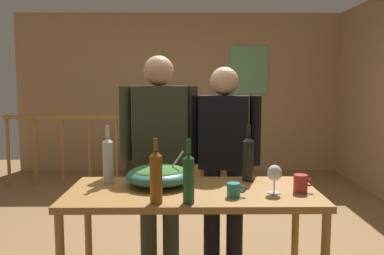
{
  "coord_description": "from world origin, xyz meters",
  "views": [
    {
      "loc": [
        0.14,
        -3.57,
        1.46
      ],
      "look_at": [
        0.16,
        -0.74,
        1.14
      ],
      "focal_mm": 38.62,
      "sensor_mm": 36.0,
      "label": 1
    }
  ],
  "objects_px": {
    "wine_glass": "(274,174)",
    "serving_table": "(193,202)",
    "wine_bottle_amber": "(156,176)",
    "flat_screen_tv": "(156,132)",
    "mug_teal": "(234,190)",
    "framed_picture": "(249,70)",
    "person_standing_left": "(159,143)",
    "wine_bottle_green": "(189,177)",
    "person_standing_right": "(224,151)",
    "wine_bottle_dark": "(248,158)",
    "mug_red": "(301,184)",
    "salad_bowl": "(159,175)",
    "wine_bottle_clear": "(108,159)",
    "tv_console": "(156,161)",
    "stair_railing": "(131,142)"
  },
  "relations": [
    {
      "from": "serving_table",
      "to": "wine_bottle_amber",
      "type": "height_order",
      "value": "wine_bottle_amber"
    },
    {
      "from": "wine_bottle_dark",
      "to": "salad_bowl",
      "type": "bearing_deg",
      "value": -169.09
    },
    {
      "from": "wine_bottle_green",
      "to": "serving_table",
      "type": "bearing_deg",
      "value": 84.87
    },
    {
      "from": "salad_bowl",
      "to": "mug_red",
      "type": "bearing_deg",
      "value": -11.45
    },
    {
      "from": "stair_railing",
      "to": "tv_console",
      "type": "distance_m",
      "value": 0.85
    },
    {
      "from": "framed_picture",
      "to": "person_standing_right",
      "type": "distance_m",
      "value": 3.61
    },
    {
      "from": "mug_red",
      "to": "wine_bottle_green",
      "type": "bearing_deg",
      "value": -162.28
    },
    {
      "from": "framed_picture",
      "to": "stair_railing",
      "type": "bearing_deg",
      "value": -150.69
    },
    {
      "from": "wine_bottle_amber",
      "to": "flat_screen_tv",
      "type": "bearing_deg",
      "value": 94.4
    },
    {
      "from": "serving_table",
      "to": "wine_bottle_green",
      "type": "xyz_separation_m",
      "value": [
        -0.03,
        -0.28,
        0.22
      ]
    },
    {
      "from": "wine_bottle_clear",
      "to": "tv_console",
      "type": "bearing_deg",
      "value": 89.39
    },
    {
      "from": "wine_glass",
      "to": "person_standing_left",
      "type": "xyz_separation_m",
      "value": [
        -0.74,
        0.73,
        0.08
      ]
    },
    {
      "from": "wine_bottle_green",
      "to": "person_standing_left",
      "type": "bearing_deg",
      "value": 103.66
    },
    {
      "from": "framed_picture",
      "to": "wine_glass",
      "type": "distance_m",
      "value": 4.28
    },
    {
      "from": "wine_bottle_dark",
      "to": "mug_teal",
      "type": "xyz_separation_m",
      "value": [
        -0.14,
        -0.39,
        -0.12
      ]
    },
    {
      "from": "salad_bowl",
      "to": "wine_bottle_clear",
      "type": "height_order",
      "value": "wine_bottle_clear"
    },
    {
      "from": "flat_screen_tv",
      "to": "person_standing_right",
      "type": "xyz_separation_m",
      "value": [
        0.77,
        -3.15,
        0.24
      ]
    },
    {
      "from": "framed_picture",
      "to": "flat_screen_tv",
      "type": "relative_size",
      "value": 1.56
    },
    {
      "from": "serving_table",
      "to": "mug_teal",
      "type": "xyz_separation_m",
      "value": [
        0.24,
        -0.16,
        0.12
      ]
    },
    {
      "from": "salad_bowl",
      "to": "person_standing_left",
      "type": "height_order",
      "value": "person_standing_left"
    },
    {
      "from": "tv_console",
      "to": "wine_bottle_green",
      "type": "distance_m",
      "value": 4.2
    },
    {
      "from": "salad_bowl",
      "to": "person_standing_right",
      "type": "relative_size",
      "value": 0.27
    },
    {
      "from": "tv_console",
      "to": "mug_red",
      "type": "xyz_separation_m",
      "value": [
        1.18,
        -3.89,
        0.62
      ]
    },
    {
      "from": "wine_bottle_amber",
      "to": "person_standing_right",
      "type": "xyz_separation_m",
      "value": [
        0.45,
        0.93,
        -0.02
      ]
    },
    {
      "from": "wine_glass",
      "to": "serving_table",
      "type": "bearing_deg",
      "value": 170.66
    },
    {
      "from": "mug_red",
      "to": "person_standing_left",
      "type": "bearing_deg",
      "value": 142.08
    },
    {
      "from": "salad_bowl",
      "to": "mug_teal",
      "type": "height_order",
      "value": "salad_bowl"
    },
    {
      "from": "serving_table",
      "to": "wine_bottle_amber",
      "type": "relative_size",
      "value": 4.25
    },
    {
      "from": "flat_screen_tv",
      "to": "mug_teal",
      "type": "relative_size",
      "value": 4.32
    },
    {
      "from": "flat_screen_tv",
      "to": "wine_glass",
      "type": "relative_size",
      "value": 2.85
    },
    {
      "from": "stair_railing",
      "to": "mug_red",
      "type": "relative_size",
      "value": 22.3
    },
    {
      "from": "mug_red",
      "to": "person_standing_left",
      "type": "distance_m",
      "value": 1.16
    },
    {
      "from": "serving_table",
      "to": "wine_glass",
      "type": "bearing_deg",
      "value": -9.34
    },
    {
      "from": "wine_bottle_amber",
      "to": "tv_console",
      "type": "bearing_deg",
      "value": 94.37
    },
    {
      "from": "wine_bottle_dark",
      "to": "wine_bottle_amber",
      "type": "bearing_deg",
      "value": -138.78
    },
    {
      "from": "salad_bowl",
      "to": "wine_bottle_dark",
      "type": "height_order",
      "value": "wine_bottle_dark"
    },
    {
      "from": "wine_bottle_clear",
      "to": "person_standing_left",
      "type": "distance_m",
      "value": 0.56
    },
    {
      "from": "framed_picture",
      "to": "serving_table",
      "type": "height_order",
      "value": "framed_picture"
    },
    {
      "from": "wine_bottle_green",
      "to": "wine_bottle_clear",
      "type": "distance_m",
      "value": 0.71
    },
    {
      "from": "framed_picture",
      "to": "flat_screen_tv",
      "type": "xyz_separation_m",
      "value": [
        -1.46,
        -0.32,
        -0.96
      ]
    },
    {
      "from": "framed_picture",
      "to": "person_standing_left",
      "type": "bearing_deg",
      "value": -108.95
    },
    {
      "from": "wine_bottle_clear",
      "to": "serving_table",
      "type": "bearing_deg",
      "value": -18.36
    },
    {
      "from": "stair_railing",
      "to": "wine_bottle_dark",
      "type": "xyz_separation_m",
      "value": [
        1.19,
        -2.9,
        0.32
      ]
    },
    {
      "from": "salad_bowl",
      "to": "mug_red",
      "type": "relative_size",
      "value": 3.53
    },
    {
      "from": "stair_railing",
      "to": "wine_bottle_clear",
      "type": "distance_m",
      "value": 2.98
    },
    {
      "from": "flat_screen_tv",
      "to": "person_standing_left",
      "type": "relative_size",
      "value": 0.3
    },
    {
      "from": "mug_teal",
      "to": "person_standing_left",
      "type": "xyz_separation_m",
      "value": [
        -0.49,
        0.8,
        0.15
      ]
    },
    {
      "from": "tv_console",
      "to": "wine_glass",
      "type": "distance_m",
      "value": 4.09
    },
    {
      "from": "mug_teal",
      "to": "person_standing_right",
      "type": "distance_m",
      "value": 0.81
    },
    {
      "from": "wine_bottle_amber",
      "to": "person_standing_right",
      "type": "relative_size",
      "value": 0.23
    }
  ]
}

